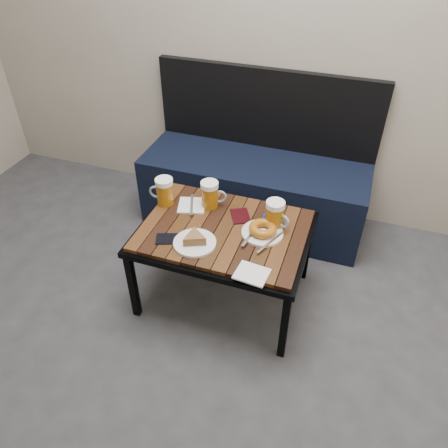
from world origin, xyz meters
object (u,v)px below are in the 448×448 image
(beer_mug_centre, at_px, (210,194))
(plate_pie, at_px, (195,240))
(bench, at_px, (255,184))
(plate_bagel, at_px, (263,230))
(cafe_table, at_px, (224,235))
(knit_pouch, at_px, (274,219))
(passport_navy, at_px, (168,239))
(beer_mug_left, at_px, (164,191))
(passport_burgundy, at_px, (240,216))
(beer_mug_right, at_px, (275,215))

(beer_mug_centre, height_order, plate_pie, beer_mug_centre)
(bench, xyz_separation_m, beer_mug_centre, (-0.09, -0.57, 0.27))
(plate_pie, relative_size, plate_bagel, 0.78)
(cafe_table, bearing_deg, plate_pie, -120.96)
(knit_pouch, bearing_deg, passport_navy, -147.80)
(beer_mug_left, distance_m, plate_bagel, 0.56)
(beer_mug_centre, relative_size, plate_bagel, 0.57)
(plate_pie, xyz_separation_m, passport_burgundy, (0.14, 0.27, -0.02))
(plate_bagel, height_order, passport_navy, plate_bagel)
(beer_mug_right, bearing_deg, passport_navy, -127.54)
(plate_pie, distance_m, passport_burgundy, 0.31)
(beer_mug_centre, xyz_separation_m, beer_mug_right, (0.36, -0.06, 0.00))
(beer_mug_left, distance_m, passport_burgundy, 0.42)
(beer_mug_centre, height_order, passport_burgundy, beer_mug_centre)
(passport_navy, xyz_separation_m, passport_burgundy, (0.28, 0.28, 0.00))
(cafe_table, height_order, beer_mug_centre, beer_mug_centre)
(beer_mug_right, bearing_deg, cafe_table, -134.61)
(beer_mug_centre, relative_size, plate_pie, 0.72)
(beer_mug_left, bearing_deg, plate_bagel, 167.43)
(passport_burgundy, bearing_deg, beer_mug_right, -35.32)
(cafe_table, xyz_separation_m, beer_mug_centre, (-0.13, 0.15, 0.12))
(plate_pie, bearing_deg, knit_pouch, 41.06)
(beer_mug_left, xyz_separation_m, passport_burgundy, (0.41, 0.02, -0.07))
(beer_mug_right, xyz_separation_m, plate_pie, (-0.32, -0.25, -0.05))
(bench, height_order, knit_pouch, bench)
(plate_pie, xyz_separation_m, plate_bagel, (0.28, 0.17, 0.00))
(bench, relative_size, passport_navy, 12.81)
(beer_mug_left, height_order, passport_burgundy, beer_mug_left)
(cafe_table, bearing_deg, passport_navy, -144.27)
(bench, height_order, plate_bagel, bench)
(beer_mug_left, relative_size, beer_mug_right, 1.00)
(bench, distance_m, cafe_table, 0.74)
(cafe_table, relative_size, passport_burgundy, 6.72)
(beer_mug_left, bearing_deg, beer_mug_right, 175.17)
(cafe_table, height_order, knit_pouch, knit_pouch)
(passport_burgundy, bearing_deg, passport_navy, -162.02)
(bench, relative_size, knit_pouch, 11.69)
(beer_mug_right, bearing_deg, knit_pouch, 136.05)
(plate_pie, xyz_separation_m, knit_pouch, (0.31, 0.27, 0.00))
(passport_navy, xyz_separation_m, knit_pouch, (0.45, 0.28, 0.02))
(beer_mug_right, height_order, passport_navy, beer_mug_right)
(beer_mug_left, distance_m, beer_mug_right, 0.59)
(plate_bagel, bearing_deg, bench, 108.02)
(beer_mug_centre, distance_m, passport_navy, 0.34)
(bench, distance_m, beer_mug_centre, 0.63)
(beer_mug_centre, bearing_deg, beer_mug_left, 173.39)
(beer_mug_centre, distance_m, knit_pouch, 0.35)
(passport_burgundy, bearing_deg, bench, 70.34)
(plate_pie, bearing_deg, passport_burgundy, 62.88)
(cafe_table, xyz_separation_m, passport_burgundy, (0.05, 0.12, 0.05))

